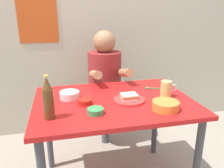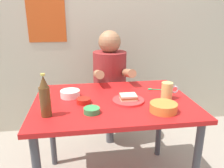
{
  "view_description": "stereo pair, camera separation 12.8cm",
  "coord_description": "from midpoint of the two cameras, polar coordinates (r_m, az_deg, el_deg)",
  "views": [
    {
      "loc": [
        -0.34,
        -1.43,
        1.33
      ],
      "look_at": [
        0.0,
        0.05,
        0.84
      ],
      "focal_mm": 35.86,
      "sensor_mm": 36.0,
      "label": 1
    },
    {
      "loc": [
        -0.22,
        -1.45,
        1.33
      ],
      "look_at": [
        0.0,
        0.05,
        0.84
      ],
      "focal_mm": 35.86,
      "sensor_mm": 36.0,
      "label": 2
    }
  ],
  "objects": [
    {
      "name": "sambal_bowl_red",
      "position": [
        1.52,
        -9.34,
        -4.46
      ],
      "size": [
        0.1,
        0.1,
        0.03
      ],
      "color": "#B21E14",
      "rests_on": "dining_table"
    },
    {
      "name": "stool",
      "position": [
        2.32,
        -3.37,
        -7.15
      ],
      "size": [
        0.34,
        0.34,
        0.45
      ],
      "color": "#4C4C51",
      "rests_on": "ground"
    },
    {
      "name": "rice_bowl_white",
      "position": [
        1.64,
        -12.98,
        -2.68
      ],
      "size": [
        0.14,
        0.14,
        0.05
      ],
      "color": "silver",
      "rests_on": "dining_table"
    },
    {
      "name": "sandwich",
      "position": [
        1.55,
        2.04,
        -3.23
      ],
      "size": [
        0.11,
        0.09,
        0.04
      ],
      "color": "beige",
      "rests_on": "plate_orange"
    },
    {
      "name": "person_seated",
      "position": [
        2.16,
        -3.52,
        2.76
      ],
      "size": [
        0.33,
        0.56,
        0.72
      ],
      "color": "maroon",
      "rests_on": "stool"
    },
    {
      "name": "spoon",
      "position": [
        1.81,
        7.8,
        -1.09
      ],
      "size": [
        0.12,
        0.05,
        0.01
      ],
      "color": "#26A559",
      "rests_on": "dining_table"
    },
    {
      "name": "wall_back",
      "position": [
        2.51,
        -6.99,
        17.13
      ],
      "size": [
        4.4,
        0.09,
        2.6
      ],
      "color": "#BCB299",
      "rests_on": "ground"
    },
    {
      "name": "soup_bowl_orange",
      "position": [
        1.44,
        11.04,
        -5.35
      ],
      "size": [
        0.17,
        0.17,
        0.05
      ],
      "color": "orange",
      "rests_on": "dining_table"
    },
    {
      "name": "dip_bowl_green",
      "position": [
        1.37,
        -6.94,
        -6.85
      ],
      "size": [
        0.1,
        0.1,
        0.03
      ],
      "color": "#388C4C",
      "rests_on": "dining_table"
    },
    {
      "name": "plate_orange",
      "position": [
        1.56,
        2.03,
        -4.09
      ],
      "size": [
        0.22,
        0.22,
        0.01
      ],
      "primitive_type": "cylinder",
      "color": "red",
      "rests_on": "dining_table"
    },
    {
      "name": "beer_bottle",
      "position": [
        1.34,
        -18.64,
        -3.78
      ],
      "size": [
        0.06,
        0.06,
        0.26
      ],
      "color": "#593819",
      "rests_on": "dining_table"
    },
    {
      "name": "dining_table",
      "position": [
        1.62,
        -1.87,
        -7.08
      ],
      "size": [
        1.1,
        0.8,
        0.74
      ],
      "color": "red",
      "rests_on": "ground"
    },
    {
      "name": "beer_mug",
      "position": [
        1.64,
        11.53,
        -1.32
      ],
      "size": [
        0.13,
        0.08,
        0.12
      ],
      "color": "#D1BC66",
      "rests_on": "dining_table"
    }
  ]
}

